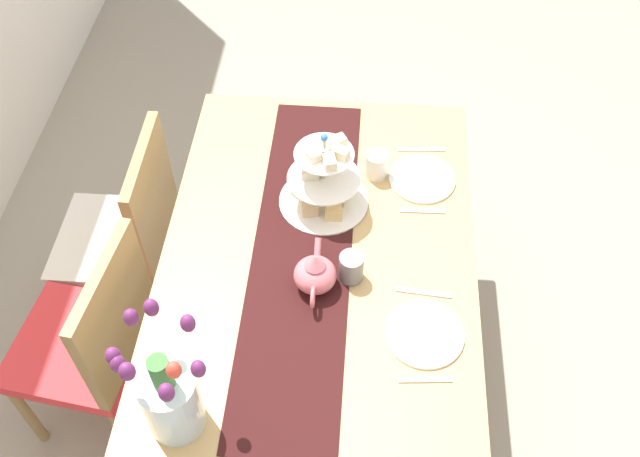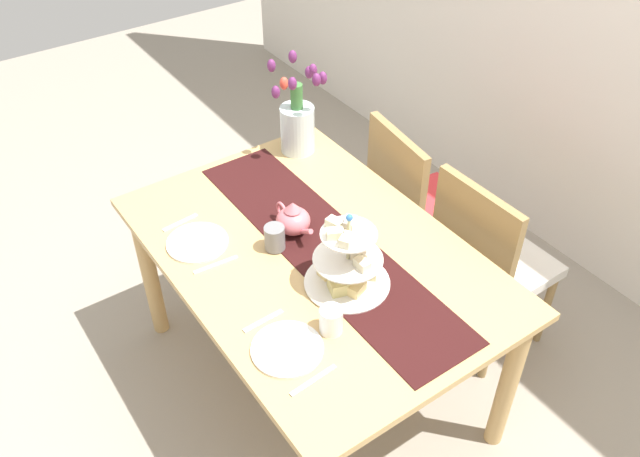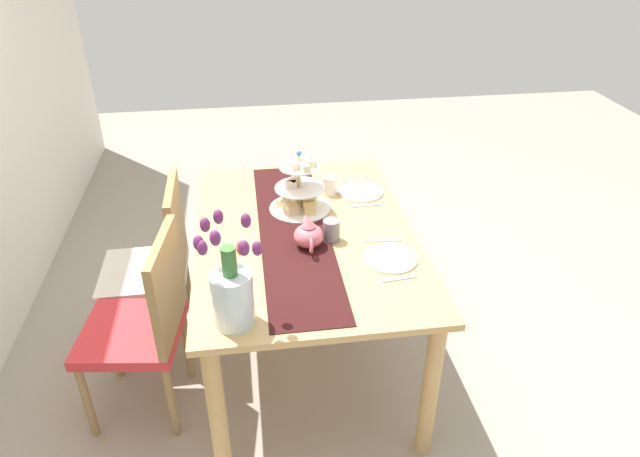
% 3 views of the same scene
% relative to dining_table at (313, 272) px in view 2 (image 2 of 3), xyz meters
% --- Properties ---
extents(ground_plane, '(8.00, 8.00, 0.00)m').
position_rel_dining_table_xyz_m(ground_plane, '(0.00, 0.00, -0.65)').
color(ground_plane, gray).
extents(room_wall_rear, '(6.00, 0.08, 2.60)m').
position_rel_dining_table_xyz_m(room_wall_rear, '(0.00, 1.60, 0.65)').
color(room_wall_rear, silver).
rests_on(room_wall_rear, ground_plane).
extents(dining_table, '(1.46, 0.99, 0.75)m').
position_rel_dining_table_xyz_m(dining_table, '(0.00, 0.00, 0.00)').
color(dining_table, tan).
rests_on(dining_table, ground_plane).
extents(chair_left, '(0.47, 0.47, 0.91)m').
position_rel_dining_table_xyz_m(chair_left, '(-0.23, 0.72, -0.14)').
color(chair_left, olive).
rests_on(chair_left, ground_plane).
extents(chair_right, '(0.42, 0.42, 0.91)m').
position_rel_dining_table_xyz_m(chair_right, '(0.23, 0.72, -0.14)').
color(chair_right, olive).
rests_on(chair_right, ground_plane).
extents(table_runner, '(1.37, 0.31, 0.00)m').
position_rel_dining_table_xyz_m(table_runner, '(0.00, 0.05, 0.11)').
color(table_runner, black).
rests_on(table_runner, dining_table).
extents(tiered_cake_stand, '(0.30, 0.30, 0.30)m').
position_rel_dining_table_xyz_m(tiered_cake_stand, '(0.21, -0.00, 0.20)').
color(tiered_cake_stand, beige).
rests_on(tiered_cake_stand, table_runner).
extents(teapot, '(0.24, 0.13, 0.14)m').
position_rel_dining_table_xyz_m(teapot, '(-0.13, 0.00, 0.17)').
color(teapot, '#D66B75').
rests_on(teapot, table_runner).
extents(tulip_vase, '(0.25, 0.22, 0.44)m').
position_rel_dining_table_xyz_m(tulip_vase, '(-0.60, 0.33, 0.25)').
color(tulip_vase, silver).
rests_on(tulip_vase, dining_table).
extents(dinner_plate_left, '(0.23, 0.23, 0.01)m').
position_rel_dining_table_xyz_m(dinner_plate_left, '(-0.28, -0.33, 0.11)').
color(dinner_plate_left, white).
rests_on(dinner_plate_left, dining_table).
extents(fork_left, '(0.03, 0.15, 0.01)m').
position_rel_dining_table_xyz_m(fork_left, '(-0.43, -0.33, 0.11)').
color(fork_left, silver).
rests_on(fork_left, dining_table).
extents(knife_left, '(0.03, 0.17, 0.01)m').
position_rel_dining_table_xyz_m(knife_left, '(-0.14, -0.33, 0.11)').
color(knife_left, silver).
rests_on(knife_left, dining_table).
extents(dinner_plate_right, '(0.23, 0.23, 0.01)m').
position_rel_dining_table_xyz_m(dinner_plate_right, '(0.34, -0.33, 0.11)').
color(dinner_plate_right, white).
rests_on(dinner_plate_right, dining_table).
extents(fork_right, '(0.02, 0.15, 0.01)m').
position_rel_dining_table_xyz_m(fork_right, '(0.19, -0.33, 0.11)').
color(fork_right, silver).
rests_on(fork_right, dining_table).
extents(knife_right, '(0.03, 0.17, 0.01)m').
position_rel_dining_table_xyz_m(knife_right, '(0.48, -0.33, 0.11)').
color(knife_right, silver).
rests_on(knife_right, dining_table).
extents(mug_grey, '(0.08, 0.08, 0.09)m').
position_rel_dining_table_xyz_m(mug_grey, '(-0.09, -0.11, 0.16)').
color(mug_grey, slate).
rests_on(mug_grey, table_runner).
extents(mug_white_text, '(0.08, 0.08, 0.09)m').
position_rel_dining_table_xyz_m(mug_white_text, '(0.35, -0.17, 0.16)').
color(mug_white_text, white).
rests_on(mug_white_text, dining_table).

